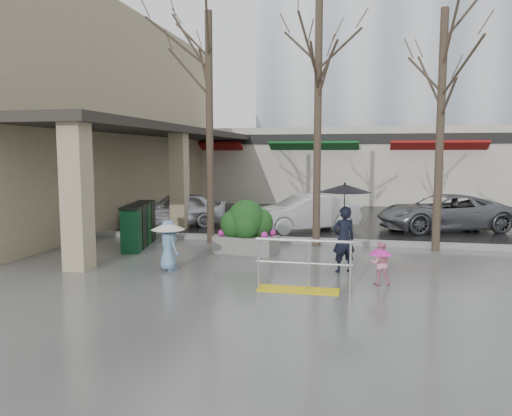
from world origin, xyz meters
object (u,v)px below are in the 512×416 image
at_px(planter, 247,227).
at_px(car_b, 305,213).
at_px(news_boxes, 139,225).
at_px(car_c, 443,212).
at_px(tree_west, 209,71).
at_px(child_pink, 380,260).
at_px(car_a, 176,209).
at_px(child_blue, 168,239).
at_px(tree_midwest, 319,62).
at_px(tree_mideast, 443,71).
at_px(woman, 344,216).
at_px(handrail, 301,272).

height_order(planter, car_b, planter).
height_order(news_boxes, car_c, car_c).
relative_size(tree_west, child_pink, 7.59).
xyz_separation_m(child_pink, car_a, (-7.13, 6.90, 0.12)).
bearing_deg(child_blue, planter, -83.07).
height_order(planter, car_c, planter).
relative_size(planter, car_c, 0.39).
bearing_deg(tree_midwest, tree_mideast, -0.00).
xyz_separation_m(woman, news_boxes, (-5.87, 1.87, -0.67)).
relative_size(tree_mideast, car_c, 1.43).
bearing_deg(planter, tree_west, 136.47).
height_order(child_pink, car_c, car_c).
bearing_deg(car_c, news_boxes, -79.73).
height_order(child_blue, news_boxes, news_boxes).
bearing_deg(car_a, news_boxes, -15.72).
relative_size(tree_mideast, woman, 3.18).
bearing_deg(tree_midwest, news_boxes, -166.54).
distance_m(child_blue, news_boxes, 3.18).
xyz_separation_m(tree_west, car_b, (2.56, 2.76, -4.45)).
relative_size(child_blue, news_boxes, 0.51).
distance_m(handrail, planter, 3.93).
relative_size(tree_west, planter, 3.81).
relative_size(tree_mideast, car_b, 1.70).
bearing_deg(child_blue, woman, -134.57).
height_order(planter, news_boxes, planter).
bearing_deg(news_boxes, woman, -29.11).
distance_m(planter, car_a, 5.65).
xyz_separation_m(tree_midwest, child_pink, (1.68, -4.01, -4.72)).
bearing_deg(child_pink, handrail, 20.90).
relative_size(handrail, tree_midwest, 0.27).
distance_m(news_boxes, car_a, 4.11).
xyz_separation_m(handrail, car_a, (-5.61, 7.69, 0.25)).
bearing_deg(child_pink, car_a, -50.69).
xyz_separation_m(tree_west, woman, (4.10, -3.06, -3.79)).
height_order(child_blue, car_c, car_c).
distance_m(handrail, tree_west, 7.52).
distance_m(car_a, car_c, 9.55).
relative_size(handrail, car_a, 0.51).
height_order(tree_west, child_blue, tree_west).
distance_m(tree_midwest, tree_mideast, 3.32).
relative_size(car_a, car_b, 0.97).
relative_size(woman, news_boxes, 0.89).
xyz_separation_m(planter, car_a, (-3.70, 4.27, -0.06)).
distance_m(woman, car_c, 7.66).
xyz_separation_m(woman, car_a, (-6.35, 5.95, -0.66)).
relative_size(child_pink, car_b, 0.23).
bearing_deg(child_blue, car_c, -97.04).
bearing_deg(child_blue, child_pink, -147.52).
bearing_deg(handrail, child_blue, 161.40).
bearing_deg(tree_mideast, car_a, 161.72).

